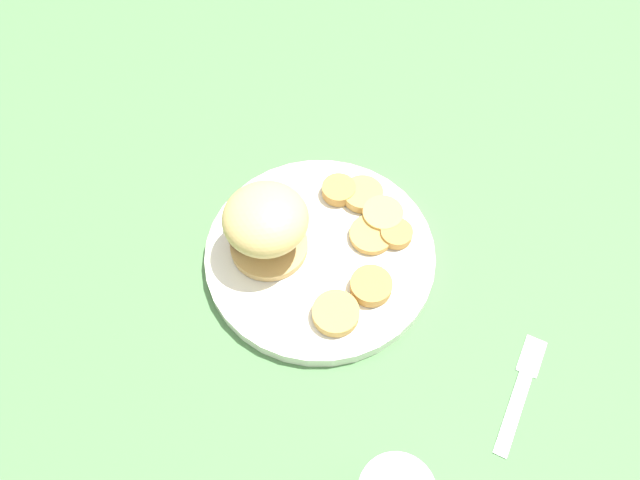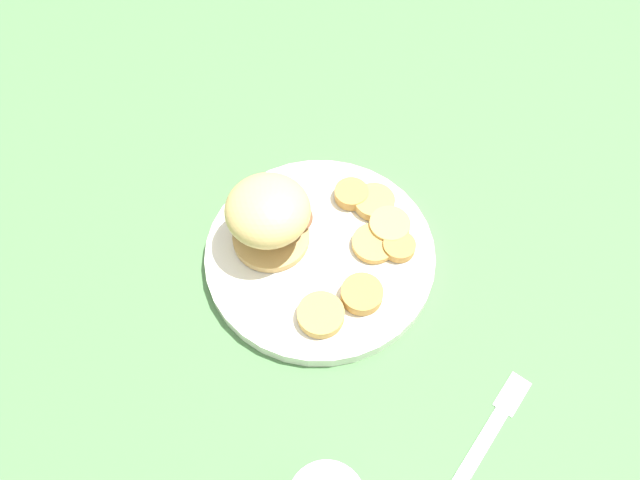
# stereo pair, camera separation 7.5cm
# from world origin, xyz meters

# --- Properties ---
(ground_plane) EXTENTS (4.00, 4.00, 0.00)m
(ground_plane) POSITION_xyz_m (0.00, 0.00, 0.00)
(ground_plane) COLOR #4C7A47
(dinner_plate) EXTENTS (0.29, 0.29, 0.02)m
(dinner_plate) POSITION_xyz_m (0.00, 0.00, 0.01)
(dinner_plate) COLOR white
(dinner_plate) RESTS_ON ground_plane
(sandwich) EXTENTS (0.11, 0.11, 0.09)m
(sandwich) POSITION_xyz_m (-0.05, 0.04, 0.07)
(sandwich) COLOR tan
(sandwich) RESTS_ON dinner_plate
(potato_round_0) EXTENTS (0.05, 0.05, 0.01)m
(potato_round_0) POSITION_xyz_m (0.09, 0.04, 0.03)
(potato_round_0) COLOR tan
(potato_round_0) RESTS_ON dinner_plate
(potato_round_1) EXTENTS (0.04, 0.04, 0.01)m
(potato_round_1) POSITION_xyz_m (0.06, 0.06, 0.03)
(potato_round_1) COLOR #BC8942
(potato_round_1) RESTS_ON dinner_plate
(potato_round_2) EXTENTS (0.05, 0.05, 0.02)m
(potato_round_2) POSITION_xyz_m (0.03, -0.07, 0.03)
(potato_round_2) COLOR #BC8942
(potato_round_2) RESTS_ON dinner_plate
(potato_round_3) EXTENTS (0.04, 0.04, 0.01)m
(potato_round_3) POSITION_xyz_m (0.09, -0.03, 0.03)
(potato_round_3) COLOR #BC8942
(potato_round_3) RESTS_ON dinner_plate
(potato_round_4) EXTENTS (0.05, 0.05, 0.01)m
(potato_round_4) POSITION_xyz_m (0.07, -0.01, 0.03)
(potato_round_4) COLOR tan
(potato_round_4) RESTS_ON dinner_plate
(potato_round_5) EXTENTS (0.05, 0.05, 0.01)m
(potato_round_5) POSITION_xyz_m (0.09, 0.01, 0.03)
(potato_round_5) COLOR tan
(potato_round_5) RESTS_ON dinner_plate
(potato_round_6) EXTENTS (0.05, 0.05, 0.01)m
(potato_round_6) POSITION_xyz_m (-0.03, -0.09, 0.03)
(potato_round_6) COLOR tan
(potato_round_6) RESTS_ON dinner_plate
(fork) EXTENTS (0.13, 0.10, 0.00)m
(fork) POSITION_xyz_m (0.12, -0.26, 0.00)
(fork) COLOR silver
(fork) RESTS_ON ground_plane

